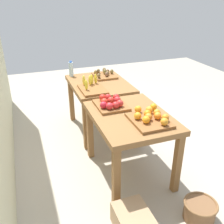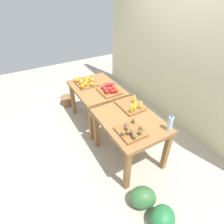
# 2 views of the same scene
# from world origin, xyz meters

# --- Properties ---
(ground_plane) EXTENTS (8.00, 8.00, 0.00)m
(ground_plane) POSITION_xyz_m (0.00, 0.00, 0.00)
(ground_plane) COLOR #ACA391
(display_table_left) EXTENTS (1.04, 0.80, 0.76)m
(display_table_left) POSITION_xyz_m (-0.56, 0.00, 0.65)
(display_table_left) COLOR brown
(display_table_left) RESTS_ON ground_plane
(display_table_right) EXTENTS (1.04, 0.80, 0.76)m
(display_table_right) POSITION_xyz_m (0.56, 0.00, 0.65)
(display_table_right) COLOR brown
(display_table_right) RESTS_ON ground_plane
(orange_bin) EXTENTS (0.45, 0.37, 0.11)m
(orange_bin) POSITION_xyz_m (-0.76, -0.13, 0.81)
(orange_bin) COLOR brown
(orange_bin) RESTS_ON display_table_left
(apple_bin) EXTENTS (0.40, 0.34, 0.11)m
(apple_bin) POSITION_xyz_m (-0.29, 0.13, 0.81)
(apple_bin) COLOR brown
(apple_bin) RESTS_ON display_table_left
(banana_crate) EXTENTS (0.44, 0.32, 0.17)m
(banana_crate) POSITION_xyz_m (0.31, 0.18, 0.80)
(banana_crate) COLOR brown
(banana_crate) RESTS_ON display_table_right
(kiwi_bin) EXTENTS (0.36, 0.33, 0.10)m
(kiwi_bin) POSITION_xyz_m (0.79, -0.16, 0.80)
(kiwi_bin) COLOR brown
(kiwi_bin) RESTS_ON display_table_right
(water_bottle) EXTENTS (0.07, 0.07, 0.24)m
(water_bottle) POSITION_xyz_m (0.99, 0.31, 0.88)
(water_bottle) COLOR silver
(water_bottle) RESTS_ON display_table_right
(watermelon_pile) EXTENTS (0.70, 0.46, 0.28)m
(watermelon_pile) POSITION_xyz_m (1.47, -0.27, 0.14)
(watermelon_pile) COLOR #276F3C
(watermelon_pile) RESTS_ON ground_plane
(wicker_basket) EXTENTS (0.32, 0.32, 0.19)m
(wicker_basket) POSITION_xyz_m (-1.43, -0.35, 0.10)
(wicker_basket) COLOR brown
(wicker_basket) RESTS_ON ground_plane
(cardboard_produce_box) EXTENTS (0.40, 0.30, 0.22)m
(cardboard_produce_box) POSITION_xyz_m (-1.35, 0.30, 0.11)
(cardboard_produce_box) COLOR tan
(cardboard_produce_box) RESTS_ON ground_plane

